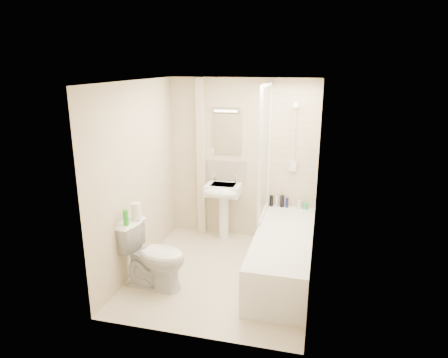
# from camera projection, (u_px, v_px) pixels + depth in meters

# --- Properties ---
(floor) EXTENTS (2.50, 2.50, 0.00)m
(floor) POSITION_uv_depth(u_px,v_px,m) (222.00, 274.00, 5.11)
(floor) COLOR beige
(floor) RESTS_ON ground
(wall_back) EXTENTS (2.20, 0.02, 2.40)m
(wall_back) POSITION_uv_depth(u_px,v_px,m) (243.00, 160.00, 5.94)
(wall_back) COLOR beige
(wall_back) RESTS_ON ground
(wall_left) EXTENTS (0.02, 2.50, 2.40)m
(wall_left) POSITION_uv_depth(u_px,v_px,m) (137.00, 178.00, 5.03)
(wall_left) COLOR beige
(wall_left) RESTS_ON ground
(wall_right) EXTENTS (0.02, 2.50, 2.40)m
(wall_right) POSITION_uv_depth(u_px,v_px,m) (316.00, 191.00, 4.52)
(wall_right) COLOR beige
(wall_right) RESTS_ON ground
(ceiling) EXTENTS (2.20, 2.50, 0.02)m
(ceiling) POSITION_uv_depth(u_px,v_px,m) (222.00, 81.00, 4.44)
(ceiling) COLOR white
(ceiling) RESTS_ON wall_back
(tile_back) EXTENTS (0.70, 0.01, 1.75)m
(tile_back) POSITION_uv_depth(u_px,v_px,m) (294.00, 148.00, 5.69)
(tile_back) COLOR beige
(tile_back) RESTS_ON wall_back
(tile_right) EXTENTS (0.01, 2.10, 1.75)m
(tile_right) POSITION_uv_depth(u_px,v_px,m) (316.00, 168.00, 4.64)
(tile_right) COLOR beige
(tile_right) RESTS_ON wall_right
(pipe_boxing) EXTENTS (0.12, 0.12, 2.40)m
(pipe_boxing) POSITION_uv_depth(u_px,v_px,m) (202.00, 159.00, 6.03)
(pipe_boxing) COLOR beige
(pipe_boxing) RESTS_ON ground
(splashback) EXTENTS (0.60, 0.02, 0.30)m
(splashback) POSITION_uv_depth(u_px,v_px,m) (226.00, 170.00, 6.03)
(splashback) COLOR beige
(splashback) RESTS_ON wall_back
(mirror) EXTENTS (0.46, 0.01, 0.60)m
(mirror) POSITION_uv_depth(u_px,v_px,m) (227.00, 134.00, 5.88)
(mirror) COLOR white
(mirror) RESTS_ON wall_back
(strip_light) EXTENTS (0.42, 0.07, 0.07)m
(strip_light) POSITION_uv_depth(u_px,v_px,m) (226.00, 109.00, 5.75)
(strip_light) COLOR silver
(strip_light) RESTS_ON wall_back
(bathtub) EXTENTS (0.70, 2.10, 0.55)m
(bathtub) POSITION_uv_depth(u_px,v_px,m) (283.00, 253.00, 5.04)
(bathtub) COLOR white
(bathtub) RESTS_ON ground
(shower_screen) EXTENTS (0.04, 0.92, 1.80)m
(shower_screen) POSITION_uv_depth(u_px,v_px,m) (265.00, 152.00, 5.35)
(shower_screen) COLOR white
(shower_screen) RESTS_ON bathtub
(shower_fixture) EXTENTS (0.10, 0.16, 0.99)m
(shower_fixture) POSITION_uv_depth(u_px,v_px,m) (294.00, 140.00, 5.61)
(shower_fixture) COLOR white
(shower_fixture) RESTS_ON wall_back
(pedestal_sink) EXTENTS (0.51, 0.48, 0.99)m
(pedestal_sink) POSITION_uv_depth(u_px,v_px,m) (223.00, 196.00, 5.92)
(pedestal_sink) COLOR white
(pedestal_sink) RESTS_ON ground
(bottle_black_a) EXTENTS (0.05, 0.05, 0.16)m
(bottle_black_a) POSITION_uv_depth(u_px,v_px,m) (271.00, 201.00, 5.91)
(bottle_black_a) COLOR black
(bottle_black_a) RESTS_ON bathtub
(bottle_white_a) EXTENTS (0.05, 0.05, 0.16)m
(bottle_white_a) POSITION_uv_depth(u_px,v_px,m) (277.00, 201.00, 5.89)
(bottle_white_a) COLOR silver
(bottle_white_a) RESTS_ON bathtub
(bottle_black_b) EXTENTS (0.06, 0.06, 0.18)m
(bottle_black_b) POSITION_uv_depth(u_px,v_px,m) (282.00, 201.00, 5.87)
(bottle_black_b) COLOR black
(bottle_black_b) RESTS_ON bathtub
(bottle_blue) EXTENTS (0.04, 0.04, 0.14)m
(bottle_blue) POSITION_uv_depth(u_px,v_px,m) (287.00, 203.00, 5.86)
(bottle_blue) COLOR #121751
(bottle_blue) RESTS_ON bathtub
(bottle_white_b) EXTENTS (0.05, 0.05, 0.12)m
(bottle_white_b) POSITION_uv_depth(u_px,v_px,m) (299.00, 204.00, 5.82)
(bottle_white_b) COLOR silver
(bottle_white_b) RESTS_ON bathtub
(bottle_green) EXTENTS (0.07, 0.07, 0.09)m
(bottle_green) POSITION_uv_depth(u_px,v_px,m) (305.00, 206.00, 5.80)
(bottle_green) COLOR green
(bottle_green) RESTS_ON bathtub
(toilet) EXTENTS (0.63, 0.89, 0.80)m
(toilet) POSITION_uv_depth(u_px,v_px,m) (154.00, 255.00, 4.74)
(toilet) COLOR white
(toilet) RESTS_ON ground
(toilet_roll_lower) EXTENTS (0.12, 0.12, 0.10)m
(toilet_roll_lower) POSITION_uv_depth(u_px,v_px,m) (136.00, 215.00, 4.75)
(toilet_roll_lower) COLOR white
(toilet_roll_lower) RESTS_ON toilet
(toilet_roll_upper) EXTENTS (0.12, 0.12, 0.11)m
(toilet_roll_upper) POSITION_uv_depth(u_px,v_px,m) (136.00, 207.00, 4.71)
(toilet_roll_upper) COLOR white
(toilet_roll_upper) RESTS_ON toilet_roll_lower
(green_bottle) EXTENTS (0.06, 0.06, 0.18)m
(green_bottle) POSITION_uv_depth(u_px,v_px,m) (126.00, 217.00, 4.57)
(green_bottle) COLOR green
(green_bottle) RESTS_ON toilet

